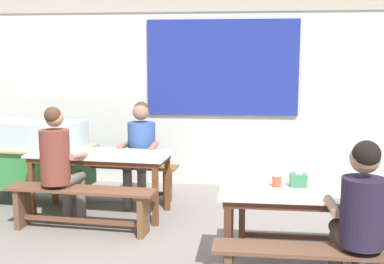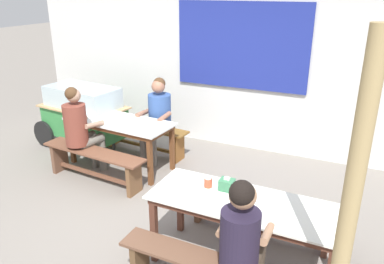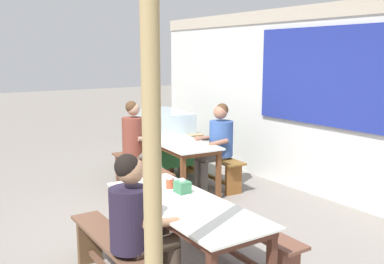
{
  "view_description": "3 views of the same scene",
  "coord_description": "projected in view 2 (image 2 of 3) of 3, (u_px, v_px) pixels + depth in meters",
  "views": [
    {
      "loc": [
        0.44,
        -4.33,
        1.82
      ],
      "look_at": [
        -0.08,
        0.7,
        1.05
      ],
      "focal_mm": 44.47,
      "sensor_mm": 36.0,
      "label": 1
    },
    {
      "loc": [
        1.99,
        -3.38,
        2.59
      ],
      "look_at": [
        0.37,
        0.16,
        1.09
      ],
      "focal_mm": 35.7,
      "sensor_mm": 36.0,
      "label": 2
    },
    {
      "loc": [
        4.22,
        -2.39,
        2.01
      ],
      "look_at": [
        -0.05,
        0.49,
        1.08
      ],
      "focal_mm": 40.88,
      "sensor_mm": 36.0,
      "label": 3
    }
  ],
  "objects": [
    {
      "name": "ground_plane",
      "position": [
        159.0,
        216.0,
        4.57
      ],
      "size": [
        40.0,
        40.0,
        0.0
      ],
      "primitive_type": "plane",
      "color": "gray"
    },
    {
      "name": "backdrop_wall",
      "position": [
        232.0,
        63.0,
        6.19
      ],
      "size": [
        7.47,
        0.23,
        2.68
      ],
      "color": "silver",
      "rests_on": "ground_plane"
    },
    {
      "name": "dining_table_far",
      "position": [
        119.0,
        125.0,
        5.63
      ],
      "size": [
        1.69,
        0.82,
        0.74
      ],
      "color": "silver",
      "rests_on": "ground_plane"
    },
    {
      "name": "dining_table_near",
      "position": [
        245.0,
        209.0,
        3.52
      ],
      "size": [
        1.8,
        0.71,
        0.74
      ],
      "color": "white",
      "rests_on": "ground_plane"
    },
    {
      "name": "bench_far_back",
      "position": [
        144.0,
        135.0,
        6.22
      ],
      "size": [
        1.59,
        0.43,
        0.47
      ],
      "color": "brown",
      "rests_on": "ground_plane"
    },
    {
      "name": "bench_far_front",
      "position": [
        94.0,
        161.0,
        5.28
      ],
      "size": [
        1.64,
        0.45,
        0.47
      ],
      "color": "brown",
      "rests_on": "ground_plane"
    },
    {
      "name": "bench_near_back",
      "position": [
        260.0,
        209.0,
        4.13
      ],
      "size": [
        1.67,
        0.27,
        0.47
      ],
      "color": "brown",
      "rests_on": "ground_plane"
    },
    {
      "name": "food_cart",
      "position": [
        83.0,
        113.0,
        6.34
      ],
      "size": [
        1.8,
        0.97,
        1.05
      ],
      "color": "#368742",
      "rests_on": "ground_plane"
    },
    {
      "name": "person_left_back_turned",
      "position": [
        80.0,
        127.0,
        5.31
      ],
      "size": [
        0.47,
        0.57,
        1.33
      ],
      "color": "#69655C",
      "rests_on": "ground_plane"
    },
    {
      "name": "person_center_facing",
      "position": [
        158.0,
        114.0,
        5.87
      ],
      "size": [
        0.48,
        0.59,
        1.29
      ],
      "color": "#605B55",
      "rests_on": "ground_plane"
    },
    {
      "name": "person_near_front",
      "position": [
        242.0,
        237.0,
        3.01
      ],
      "size": [
        0.43,
        0.56,
        1.27
      ],
      "color": "#483B2F",
      "rests_on": "ground_plane"
    },
    {
      "name": "tissue_box",
      "position": [
        227.0,
        185.0,
        3.68
      ],
      "size": [
        0.14,
        0.12,
        0.13
      ],
      "color": "#3B7A52",
      "rests_on": "dining_table_near"
    },
    {
      "name": "condiment_jar",
      "position": [
        208.0,
        182.0,
        3.73
      ],
      "size": [
        0.08,
        0.08,
        0.11
      ],
      "color": "#D24C30",
      "rests_on": "dining_table_near"
    },
    {
      "name": "soup_bowl",
      "position": [
        123.0,
        119.0,
        5.56
      ],
      "size": [
        0.12,
        0.12,
        0.05
      ],
      "primitive_type": "cylinder",
      "color": "silver",
      "rests_on": "dining_table_far"
    },
    {
      "name": "wooden_support_post",
      "position": [
        347.0,
        227.0,
        2.33
      ],
      "size": [
        0.11,
        0.11,
        2.42
      ],
      "primitive_type": "cylinder",
      "color": "tan",
      "rests_on": "ground_plane"
    }
  ]
}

